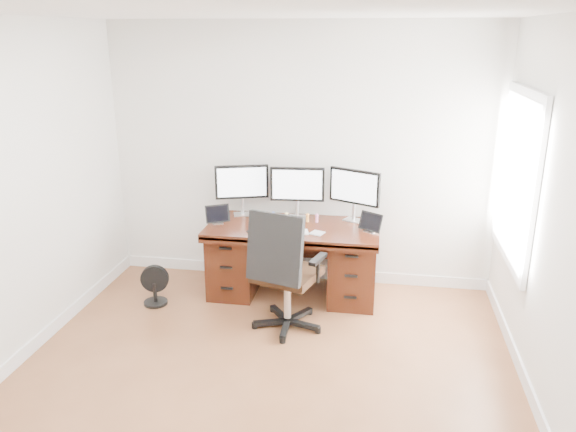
% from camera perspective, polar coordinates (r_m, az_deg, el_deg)
% --- Properties ---
extents(ground, '(4.50, 4.50, 0.00)m').
position_cam_1_polar(ground, '(4.32, -3.47, -18.38)').
color(ground, brown).
rests_on(ground, ground).
extents(back_wall, '(4.00, 0.10, 2.70)m').
position_cam_1_polar(back_wall, '(5.82, 1.23, 6.03)').
color(back_wall, white).
rests_on(back_wall, ground).
extents(right_wall, '(0.10, 4.50, 2.70)m').
position_cam_1_polar(right_wall, '(3.88, 26.68, -2.19)').
color(right_wall, white).
rests_on(right_wall, ground).
extents(desk, '(1.70, 0.80, 0.75)m').
position_cam_1_polar(desk, '(5.70, 0.55, -4.22)').
color(desk, '#3A170B').
rests_on(desk, ground).
extents(office_chair, '(0.76, 0.76, 1.15)m').
position_cam_1_polar(office_chair, '(5.05, -0.33, -7.62)').
color(office_chair, black).
rests_on(office_chair, ground).
extents(floor_fan, '(0.28, 0.23, 0.40)m').
position_cam_1_polar(floor_fan, '(5.72, -13.41, -6.93)').
color(floor_fan, black).
rests_on(floor_fan, ground).
extents(monitor_left, '(0.53, 0.20, 0.53)m').
position_cam_1_polar(monitor_left, '(5.82, -4.71, 3.29)').
color(monitor_left, silver).
rests_on(monitor_left, desk).
extents(monitor_center, '(0.55, 0.15, 0.53)m').
position_cam_1_polar(monitor_center, '(5.70, 0.95, 3.05)').
color(monitor_center, silver).
rests_on(monitor_center, desk).
extents(monitor_right, '(0.51, 0.27, 0.53)m').
position_cam_1_polar(monitor_right, '(5.65, 6.77, 2.78)').
color(monitor_right, silver).
rests_on(monitor_right, desk).
extents(tablet_left, '(0.24, 0.17, 0.19)m').
position_cam_1_polar(tablet_left, '(5.64, -7.20, 0.07)').
color(tablet_left, silver).
rests_on(tablet_left, desk).
extents(tablet_right, '(0.24, 0.19, 0.19)m').
position_cam_1_polar(tablet_right, '(5.41, 8.38, -0.75)').
color(tablet_right, silver).
rests_on(tablet_right, desk).
extents(keyboard, '(0.33, 0.21, 0.01)m').
position_cam_1_polar(keyboard, '(5.35, 0.42, -1.67)').
color(keyboard, white).
rests_on(keyboard, desk).
extents(trackpad, '(0.15, 0.15, 0.01)m').
position_cam_1_polar(trackpad, '(5.35, 2.99, -1.73)').
color(trackpad, '#B6B8BD').
rests_on(trackpad, desk).
extents(drawing_tablet, '(0.24, 0.18, 0.01)m').
position_cam_1_polar(drawing_tablet, '(5.40, -2.92, -1.54)').
color(drawing_tablet, black).
rests_on(drawing_tablet, desk).
extents(phone, '(0.13, 0.10, 0.01)m').
position_cam_1_polar(phone, '(5.56, -0.03, -0.92)').
color(phone, black).
rests_on(phone, desk).
extents(figurine_purple, '(0.04, 0.04, 0.09)m').
position_cam_1_polar(figurine_purple, '(5.73, -2.64, 0.14)').
color(figurine_purple, '#A254D3').
rests_on(figurine_purple, desk).
extents(figurine_blue, '(0.04, 0.04, 0.09)m').
position_cam_1_polar(figurine_blue, '(5.71, -1.51, 0.08)').
color(figurine_blue, '#577AE8').
rests_on(figurine_blue, desk).
extents(figurine_yellow, '(0.04, 0.04, 0.09)m').
position_cam_1_polar(figurine_yellow, '(5.69, -0.15, 0.01)').
color(figurine_yellow, '#E1C67A').
rests_on(figurine_yellow, desk).
extents(figurine_orange, '(0.04, 0.04, 0.09)m').
position_cam_1_polar(figurine_orange, '(5.66, 2.01, -0.11)').
color(figurine_orange, '#F19839').
rests_on(figurine_orange, desk).
extents(figurine_pink, '(0.04, 0.04, 0.09)m').
position_cam_1_polar(figurine_pink, '(5.65, 2.95, -0.16)').
color(figurine_pink, pink).
rests_on(figurine_pink, desk).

